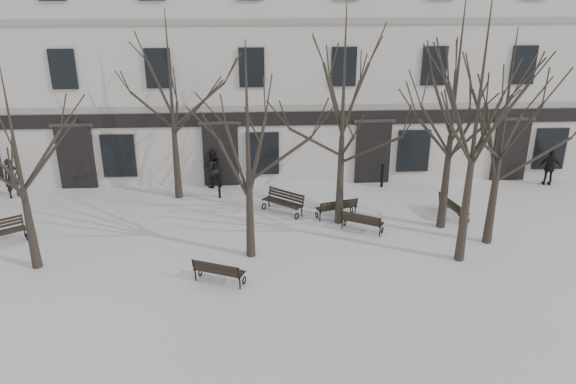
{
  "coord_description": "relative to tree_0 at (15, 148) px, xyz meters",
  "views": [
    {
      "loc": [
        -1.74,
        -16.55,
        9.44
      ],
      "look_at": [
        -0.7,
        3.0,
        1.56
      ],
      "focal_mm": 35.0,
      "sensor_mm": 36.0,
      "label": 1
    }
  ],
  "objects": [
    {
      "name": "pedestrian_c",
      "position": [
        20.94,
        6.59,
        -4.22
      ],
      "size": [
        1.08,
        0.64,
        1.72
      ],
      "primitive_type": "imported",
      "rotation": [
        0.0,
        0.0,
        2.91
      ],
      "color": "black",
      "rests_on": "ground"
    },
    {
      "name": "bench_4",
      "position": [
        10.65,
        3.46,
        -3.77
      ],
      "size": [
        1.73,
        1.04,
        0.83
      ],
      "rotation": [
        0.0,
        0.0,
        3.44
      ],
      "color": "black",
      "rests_on": "ground"
    },
    {
      "name": "building",
      "position": [
        9.32,
        12.41,
        1.3
      ],
      "size": [
        40.4,
        10.2,
        11.4
      ],
      "color": "beige",
      "rests_on": "ground"
    },
    {
      "name": "tree_6",
      "position": [
        14.6,
        2.39,
        1.24
      ],
      "size": [
        6.11,
        6.11,
        8.73
      ],
      "color": "black",
      "rests_on": "ground"
    },
    {
      "name": "ground",
      "position": [
        9.32,
        -0.55,
        -4.22
      ],
      "size": [
        100.0,
        100.0,
        0.0
      ],
      "primitive_type": "plane",
      "color": "silver",
      "rests_on": "ground"
    },
    {
      "name": "pedestrian_a",
      "position": [
        -3.23,
        6.41,
        -4.22
      ],
      "size": [
        0.75,
        0.75,
        1.76
      ],
      "primitive_type": "imported",
      "rotation": [
        0.0,
        0.0,
        0.77
      ],
      "color": "black",
      "rests_on": "ground"
    },
    {
      "name": "pedestrian_b",
      "position": [
        5.42,
        7.15,
        -4.22
      ],
      "size": [
        1.06,
        0.97,
        1.77
      ],
      "primitive_type": "imported",
      "rotation": [
        0.0,
        0.0,
        3.58
      ],
      "color": "black",
      "rests_on": "ground"
    },
    {
      "name": "tree_5",
      "position": [
        10.68,
        3.0,
        1.0
      ],
      "size": [
        5.85,
        5.85,
        8.35
      ],
      "color": "black",
      "rests_on": "ground"
    },
    {
      "name": "bench_5",
      "position": [
        15.34,
        3.32,
        -3.77
      ],
      "size": [
        0.91,
        1.7,
        0.82
      ],
      "rotation": [
        0.0,
        0.0,
        1.78
      ],
      "color": "black",
      "rests_on": "ground"
    },
    {
      "name": "tree_0",
      "position": [
        0.0,
        0.0,
        0.0
      ],
      "size": [
        4.73,
        4.73,
        6.75
      ],
      "color": "black",
      "rests_on": "ground"
    },
    {
      "name": "tree_4",
      "position": [
        4.01,
        5.98,
        0.76
      ],
      "size": [
        5.57,
        5.57,
        7.96
      ],
      "color": "black",
      "rests_on": "ground"
    },
    {
      "name": "bench_3",
      "position": [
        8.53,
        4.09,
        -3.73
      ],
      "size": [
        1.76,
        1.59,
        0.9
      ],
      "rotation": [
        0.0,
        0.0,
        -0.68
      ],
      "color": "black",
      "rests_on": "ground"
    },
    {
      "name": "bench_2",
      "position": [
        11.43,
        2.12,
        -3.78
      ],
      "size": [
        1.65,
        1.27,
        0.8
      ],
      "rotation": [
        0.0,
        0.0,
        2.63
      ],
      "color": "black",
      "rests_on": "ground"
    },
    {
      "name": "bollard_b",
      "position": [
        13.18,
        6.74,
        -3.62
      ],
      "size": [
        0.14,
        0.14,
        1.12
      ],
      "color": "black",
      "rests_on": "ground"
    },
    {
      "name": "bench_1",
      "position": [
        6.2,
        -1.39,
        -3.77
      ],
      "size": [
        1.73,
        1.17,
        0.83
      ],
      "rotation": [
        0.0,
        0.0,
        2.75
      ],
      "color": "black",
      "rests_on": "ground"
    },
    {
      "name": "tree_3",
      "position": [
        15.89,
        0.99,
        0.58
      ],
      "size": [
        5.37,
        5.37,
        7.68
      ],
      "color": "black",
      "rests_on": "ground"
    },
    {
      "name": "tree_2",
      "position": [
        14.42,
        -0.26,
        1.35
      ],
      "size": [
        6.24,
        6.24,
        8.91
      ],
      "color": "black",
      "rests_on": "ground"
    },
    {
      "name": "bollard_a",
      "position": [
        5.8,
        5.81,
        -3.69
      ],
      "size": [
        0.13,
        0.13,
        0.98
      ],
      "color": "black",
      "rests_on": "ground"
    },
    {
      "name": "tree_1",
      "position": [
        7.21,
        0.43,
        0.41
      ],
      "size": [
        5.19,
        5.19,
        7.41
      ],
      "color": "black",
      "rests_on": "ground"
    }
  ]
}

